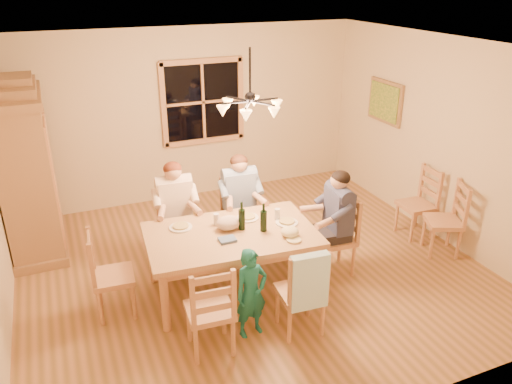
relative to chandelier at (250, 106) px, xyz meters
name	(u,v)px	position (x,y,z in m)	size (l,w,h in m)	color
floor	(251,268)	(0.00, 0.00, -2.08)	(5.50, 5.50, 0.00)	olive
ceiling	(250,47)	(0.00, 0.00, 0.62)	(5.50, 5.00, 0.02)	white
wall_back	(191,115)	(0.00, 2.50, -0.73)	(5.50, 0.02, 2.70)	beige
wall_right	(439,139)	(2.75, 0.00, -0.73)	(0.02, 5.00, 2.70)	beige
window	(203,102)	(0.20, 2.47, -0.53)	(1.30, 0.06, 1.30)	black
painting	(385,102)	(2.71, 1.20, -0.48)	(0.06, 0.78, 0.64)	olive
chandelier	(250,106)	(0.00, 0.00, 0.00)	(0.77, 0.68, 0.71)	black
armoire	(28,174)	(-2.42, 1.60, -1.02)	(0.66, 1.40, 2.30)	olive
dining_table	(231,240)	(-0.38, -0.36, -1.42)	(1.96, 1.29, 0.76)	#B1864E
chair_far_left	(178,238)	(-0.78, 0.56, -1.77)	(0.47, 0.45, 0.99)	tan
chair_far_right	(240,228)	(0.05, 0.50, -1.77)	(0.47, 0.45, 0.99)	tan
chair_near_left	(210,323)	(-0.92, -1.21, -1.77)	(0.47, 0.45, 0.99)	tan
chair_near_right	(300,304)	(0.02, -1.28, -1.77)	(0.47, 0.45, 0.99)	tan
chair_end_left	(115,288)	(-1.68, -0.26, -1.77)	(0.45, 0.47, 0.99)	tan
chair_end_right	(334,249)	(0.92, -0.46, -1.77)	(0.45, 0.47, 0.99)	tan
adult_woman	(175,200)	(-0.78, 0.56, -1.24)	(0.42, 0.45, 0.87)	beige
adult_plaid_man	(240,191)	(0.05, 0.50, -1.24)	(0.42, 0.45, 0.87)	#315588
adult_slate_man	(337,210)	(0.92, -0.46, -1.24)	(0.45, 0.42, 0.87)	#383D5B
towel	(309,282)	(0.01, -1.47, -1.38)	(0.38, 0.10, 0.58)	#B5E5F5
wine_bottle_a	(242,216)	(-0.24, -0.32, -1.15)	(0.08, 0.08, 0.33)	black
wine_bottle_b	(264,217)	(-0.03, -0.45, -1.15)	(0.08, 0.08, 0.33)	black
plate_woman	(181,227)	(-0.87, -0.03, -1.31)	(0.26, 0.26, 0.02)	white
plate_plaid	(248,218)	(-0.08, -0.10, -1.31)	(0.26, 0.26, 0.02)	white
plate_slate	(287,223)	(0.29, -0.39, -1.31)	(0.26, 0.26, 0.02)	white
wine_glass_a	(216,219)	(-0.47, -0.11, -1.25)	(0.06, 0.06, 0.14)	silver
wine_glass_b	(277,214)	(0.23, -0.26, -1.25)	(0.06, 0.06, 0.14)	silver
cap	(290,232)	(0.19, -0.68, -1.26)	(0.20, 0.20, 0.11)	beige
napkin	(227,240)	(-0.48, -0.52, -1.30)	(0.18, 0.14, 0.03)	slate
cloth_bundle	(228,223)	(-0.38, -0.26, -1.24)	(0.28, 0.22, 0.15)	tan
child	(251,293)	(-0.46, -1.14, -1.59)	(0.35, 0.23, 0.97)	#176A64
chair_spare_front	(442,232)	(2.45, -0.61, -1.77)	(0.56, 0.57, 0.99)	tan
chair_spare_back	(415,215)	(2.45, -0.08, -1.77)	(0.44, 0.46, 0.99)	tan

